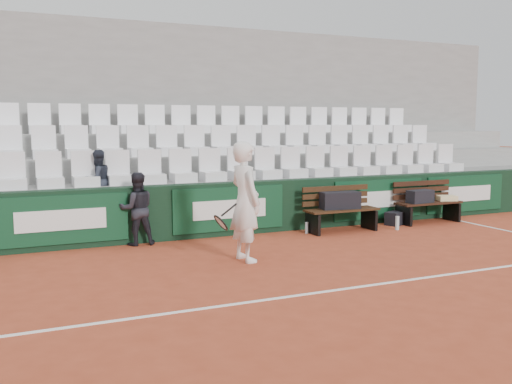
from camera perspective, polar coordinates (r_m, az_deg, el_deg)
name	(u,v)px	position (r m, az deg, el deg)	size (l,w,h in m)	color
ground	(353,288)	(7.55, 9.71, -9.44)	(80.00, 80.00, 0.00)	#A84126
court_baseline	(353,288)	(7.55, 9.71, -9.41)	(18.00, 0.06, 0.01)	white
back_barrier	(239,208)	(10.93, -1.67, -1.60)	(18.00, 0.34, 1.00)	black
grandstand_tier_front	(224,204)	(11.49, -3.20, -1.21)	(18.00, 0.95, 1.00)	gray
grandstand_tier_mid	(208,188)	(12.34, -4.79, 0.39)	(18.00, 0.95, 1.45)	gray
grandstand_tier_back	(194,174)	(13.22, -6.17, 1.78)	(18.00, 0.95, 1.90)	#999996
grandstand_rear_wall	(186,120)	(13.76, -7.06, 7.18)	(18.00, 0.30, 4.40)	gray
seat_row_front	(227,164)	(11.24, -2.91, 2.80)	(11.90, 0.44, 0.63)	silver
seat_row_mid	(211,140)	(12.11, -4.56, 5.20)	(11.90, 0.44, 0.63)	white
seat_row_back	(196,119)	(13.00, -6.01, 7.28)	(11.90, 0.44, 0.63)	white
bench_left	(342,220)	(11.32, 8.56, -2.80)	(1.50, 0.56, 0.45)	#372010
bench_right	(428,212)	(12.74, 16.84, -1.95)	(1.50, 0.56, 0.45)	black
sports_bag_left	(340,200)	(11.28, 8.37, -0.82)	(0.77, 0.33, 0.33)	black
sports_bag_right	(420,196)	(12.50, 16.09, -0.43)	(0.58, 0.27, 0.27)	black
towel	(447,198)	(13.03, 18.54, -0.58)	(0.39, 0.28, 0.11)	beige
sports_bag_ground	(396,218)	(12.30, 13.78, -2.56)	(0.45, 0.28, 0.28)	black
water_bottle_near	(307,228)	(11.05, 5.09, -3.58)	(0.06, 0.06, 0.22)	#ACBBC3
water_bottle_far	(397,223)	(11.72, 13.94, -3.02)	(0.08, 0.08, 0.28)	silver
tennis_player	(245,202)	(8.72, -1.10, -0.97)	(0.75, 0.71, 1.84)	white
ball_kid	(137,209)	(10.11, -11.83, -1.66)	(0.62, 0.48, 1.27)	black
spectator_c	(97,155)	(10.63, -15.61, 3.58)	(0.53, 0.41, 1.09)	#202531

